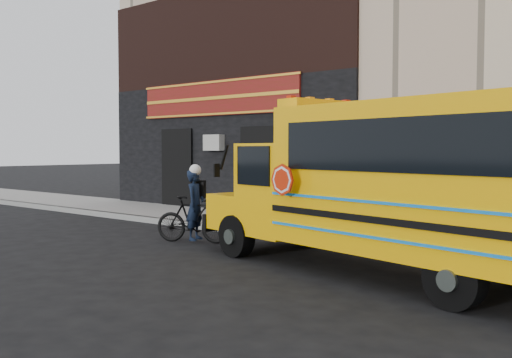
{
  "coord_description": "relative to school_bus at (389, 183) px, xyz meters",
  "views": [
    {
      "loc": [
        7.47,
        -7.64,
        2.04
      ],
      "look_at": [
        -0.42,
        1.85,
        1.4
      ],
      "focal_mm": 40.0,
      "sensor_mm": 36.0,
      "label": 1
    }
  ],
  "objects": [
    {
      "name": "ground",
      "position": [
        -3.29,
        -0.74,
        -1.51
      ],
      "size": [
        120.0,
        120.0,
        0.0
      ],
      "primitive_type": "plane",
      "color": "black",
      "rests_on": "ground"
    },
    {
      "name": "curb",
      "position": [
        -3.29,
        1.86,
        -1.43
      ],
      "size": [
        40.0,
        0.2,
        0.15
      ],
      "primitive_type": "cube",
      "color": "gray",
      "rests_on": "ground"
    },
    {
      "name": "sidewalk",
      "position": [
        -3.29,
        3.36,
        -1.43
      ],
      "size": [
        40.0,
        3.0,
        0.15
      ],
      "primitive_type": "cube",
      "color": "gray",
      "rests_on": "ground"
    },
    {
      "name": "building",
      "position": [
        -3.33,
        9.71,
        4.62
      ],
      "size": [
        20.0,
        10.7,
        12.0
      ],
      "color": "beige",
      "rests_on": "sidewalk"
    },
    {
      "name": "school_bus",
      "position": [
        0.0,
        0.0,
        0.0
      ],
      "size": [
        7.18,
        3.44,
        2.92
      ],
      "color": "black",
      "rests_on": "ground"
    },
    {
      "name": "bicycle",
      "position": [
        -4.79,
        0.26,
        -1.0
      ],
      "size": [
        1.74,
        1.15,
        1.02
      ],
      "primitive_type": "imported",
      "rotation": [
        0.0,
        0.0,
        2.01
      ],
      "color": "black",
      "rests_on": "ground"
    },
    {
      "name": "cyclist",
      "position": [
        -4.79,
        0.33,
        -0.73
      ],
      "size": [
        0.55,
        0.66,
        1.56
      ],
      "primitive_type": "imported",
      "rotation": [
        0.0,
        0.0,
        1.94
      ],
      "color": "black",
      "rests_on": "ground"
    }
  ]
}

